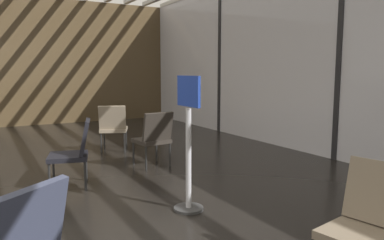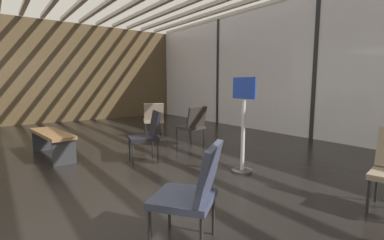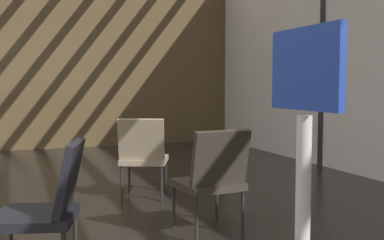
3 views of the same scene
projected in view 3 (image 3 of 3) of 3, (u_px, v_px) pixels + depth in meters
window_mullion_0 at (325, 49)px, 6.95m from camera, size 0.10×0.12×3.48m
side_wall_left_panels at (54, 57)px, 8.87m from camera, size 0.10×11.20×3.48m
lounge_chair_1 at (49, 202)px, 2.90m from camera, size 0.61×0.64×0.87m
lounge_chair_2 at (213, 175)px, 3.75m from camera, size 0.57×0.53×0.87m
lounge_chair_3 at (143, 153)px, 4.99m from camera, size 0.67×0.65×0.87m
info_sign at (303, 222)px, 1.85m from camera, size 0.44×0.32×1.44m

